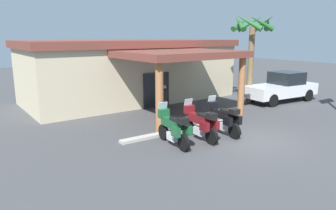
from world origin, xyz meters
The scene contains 9 objects.
ground_plane centered at (0.00, 0.00, 0.00)m, with size 80.00×80.00×0.00m, color #424244.
motel_building centered at (-0.08, 10.43, 2.06)m, with size 14.20×11.23×4.00m.
motorcycle_green centered at (-3.13, 1.32, 0.70)m, with size 0.73×2.21×1.61m.
motorcycle_maroon centered at (-1.79, 1.28, 0.70)m, with size 0.71×2.21×1.61m.
motorcycle_black centered at (-0.46, 1.29, 0.70)m, with size 0.73×2.21×1.61m.
pedestrian centered at (-0.52, 5.90, 0.93)m, with size 0.32×0.53×1.62m.
pickup_truck_white centered at (7.76, 4.31, 0.94)m, with size 5.31×2.22×1.95m.
palm_tree_near_portico centered at (5.74, 5.33, 4.28)m, with size 2.72×2.77×5.69m.
curb_strip centered at (-1.79, 2.65, 0.06)m, with size 6.01×0.36×0.12m, color #ADA89E.
Camera 1 is at (-9.97, -8.35, 4.26)m, focal length 33.50 mm.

